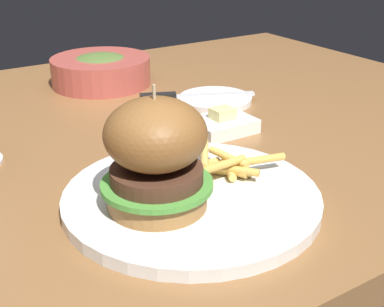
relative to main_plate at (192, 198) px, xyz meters
The scene contains 8 objects.
dining_table 0.26m from the main_plate, 85.51° to the left, with size 1.32×0.87×0.74m.
main_plate is the anchor object (origin of this frame).
burger_sandwich 0.08m from the main_plate, behind, with size 0.12×0.12×0.13m.
fries_pile 0.06m from the main_plate, 15.45° to the left, with size 0.12×0.09×0.03m.
bread_plate 0.35m from the main_plate, 50.59° to the left, with size 0.12×0.12×0.01m, color white.
table_knife 0.34m from the main_plate, 58.59° to the left, with size 0.18×0.09×0.01m.
butter_dish 0.22m from the main_plate, 45.33° to the left, with size 0.09×0.07×0.04m.
soup_bowl 0.48m from the main_plate, 77.49° to the left, with size 0.18×0.18×0.06m.
Camera 1 is at (-0.30, -0.67, 1.03)m, focal length 50.00 mm.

